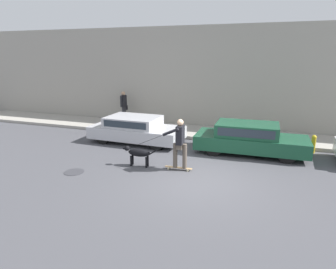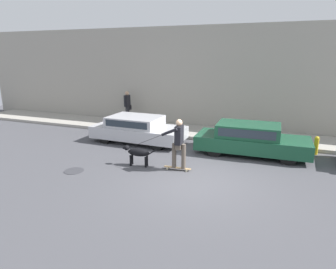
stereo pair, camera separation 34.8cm
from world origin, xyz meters
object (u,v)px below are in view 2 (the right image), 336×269
Objects in this scene: dog at (138,153)px; fire_hydrant at (316,145)px; parked_car_0 at (138,129)px; pedestrian_with_bag at (127,105)px; parked_car_1 at (251,139)px; skateboarder at (179,142)px.

fire_hydrant is at bearing -151.79° from dog.
parked_car_0 is 2.42× the size of pedestrian_with_bag.
parked_car_1 is 7.62m from pedestrian_with_bag.
parked_car_0 is at bearing -66.48° from dog.
pedestrian_with_bag reaches higher than dog.
skateboarder is 5.69m from fire_hydrant.
parked_car_1 is 1.85× the size of skateboarder.
parked_car_1 is 2.56m from fire_hydrant.
fire_hydrant is (9.40, -2.04, -0.72)m from pedestrian_with_bag.
skateboarder is 3.16× the size of fire_hydrant.
dog is 1.75× the size of fire_hydrant.
parked_car_0 is 3.88m from skateboarder.
skateboarder reaches higher than dog.
skateboarder is at bearing -178.59° from dog.
parked_car_0 is at bearing -45.53° from skateboarder.
parked_car_1 reaches higher than dog.
pedestrian_with_bag is (-4.95, 5.54, 0.10)m from skateboarder.
skateboarder is at bearing -141.79° from fire_hydrant.
parked_car_1 is at bearing 1.23° from parked_car_0.
parked_car_0 is 1.77× the size of skateboarder.
parked_car_0 is 3.66m from pedestrian_with_bag.
parked_car_0 reaches higher than fire_hydrant.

